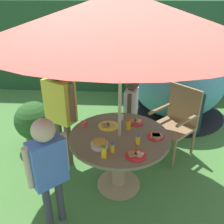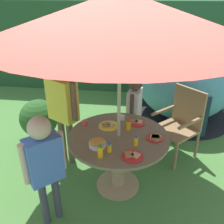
# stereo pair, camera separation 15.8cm
# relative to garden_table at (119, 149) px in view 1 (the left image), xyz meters

# --- Properties ---
(ground_plane) EXTENTS (10.00, 10.00, 0.02)m
(ground_plane) POSITION_rel_garden_table_xyz_m (0.00, 0.00, -0.54)
(ground_plane) COLOR #477A38
(hedge_backdrop) EXTENTS (9.00, 0.70, 1.96)m
(hedge_backdrop) POSITION_rel_garden_table_xyz_m (0.00, 3.38, 0.45)
(hedge_backdrop) COLOR #234C28
(hedge_backdrop) RESTS_ON ground_plane
(garden_table) EXTENTS (1.12, 1.12, 0.72)m
(garden_table) POSITION_rel_garden_table_xyz_m (0.00, 0.00, 0.00)
(garden_table) COLOR tan
(garden_table) RESTS_ON ground_plane
(patio_umbrella) EXTENTS (2.44, 2.44, 2.17)m
(patio_umbrella) POSITION_rel_garden_table_xyz_m (0.00, 0.00, 1.44)
(patio_umbrella) COLOR #B7AD8C
(patio_umbrella) RESTS_ON ground_plane
(wooden_chair) EXTENTS (0.70, 0.70, 0.98)m
(wooden_chair) POSITION_rel_garden_table_xyz_m (0.79, 0.78, 0.01)
(wooden_chair) COLOR #93704C
(wooden_chair) RESTS_ON ground_plane
(dome_tent) EXTENTS (1.94, 1.94, 1.51)m
(dome_tent) POSITION_rel_garden_table_xyz_m (0.99, 2.05, 0.22)
(dome_tent) COLOR teal
(dome_tent) RESTS_ON ground_plane
(potted_plant) EXTENTS (0.57, 0.57, 0.72)m
(potted_plant) POSITION_rel_garden_table_xyz_m (-1.27, 0.78, -0.12)
(potted_plant) COLOR brown
(potted_plant) RESTS_ON ground_plane
(child_in_white_shirt) EXTENTS (0.21, 0.39, 1.14)m
(child_in_white_shirt) POSITION_rel_garden_table_xyz_m (0.14, 0.80, 0.20)
(child_in_white_shirt) COLOR brown
(child_in_white_shirt) RESTS_ON ground_plane
(child_in_yellow_shirt) EXTENTS (0.43, 0.36, 1.44)m
(child_in_yellow_shirt) POSITION_rel_garden_table_xyz_m (-0.75, 0.42, 0.39)
(child_in_yellow_shirt) COLOR brown
(child_in_yellow_shirt) RESTS_ON ground_plane
(child_in_blue_shirt) EXTENTS (0.35, 0.34, 1.21)m
(child_in_blue_shirt) POSITION_rel_garden_table_xyz_m (-0.63, -0.58, 0.25)
(child_in_blue_shirt) COLOR #3F3F47
(child_in_blue_shirt) RESTS_ON ground_plane
(snack_bowl) EXTENTS (0.18, 0.18, 0.08)m
(snack_bowl) POSITION_rel_garden_table_xyz_m (-0.20, -0.23, 0.23)
(snack_bowl) COLOR white
(snack_bowl) RESTS_ON garden_table
(plate_mid_right) EXTENTS (0.19, 0.19, 0.03)m
(plate_mid_right) POSITION_rel_garden_table_xyz_m (0.40, -0.01, 0.20)
(plate_mid_right) COLOR red
(plate_mid_right) RESTS_ON garden_table
(plate_center_front) EXTENTS (0.25, 0.25, 0.03)m
(plate_center_front) POSITION_rel_garden_table_xyz_m (-0.14, 0.19, 0.20)
(plate_center_front) COLOR yellow
(plate_center_front) RESTS_ON garden_table
(plate_front_edge) EXTENTS (0.19, 0.19, 0.03)m
(plate_front_edge) POSITION_rel_garden_table_xyz_m (0.19, 0.30, 0.20)
(plate_front_edge) COLOR red
(plate_front_edge) RESTS_ON garden_table
(plate_back_edge) EXTENTS (0.21, 0.21, 0.03)m
(plate_back_edge) POSITION_rel_garden_table_xyz_m (0.17, -0.36, 0.20)
(plate_back_edge) COLOR red
(plate_back_edge) RESTS_ON garden_table
(juice_bottle_near_left) EXTENTS (0.05, 0.05, 0.13)m
(juice_bottle_near_left) POSITION_rel_garden_table_xyz_m (-0.14, -0.40, 0.25)
(juice_bottle_near_left) COLOR yellow
(juice_bottle_near_left) RESTS_ON garden_table
(juice_bottle_near_right) EXTENTS (0.04, 0.04, 0.10)m
(juice_bottle_near_right) POSITION_rel_garden_table_xyz_m (-0.06, -0.31, 0.24)
(juice_bottle_near_right) COLOR yellow
(juice_bottle_near_right) RESTS_ON garden_table
(juice_bottle_far_left) EXTENTS (0.05, 0.05, 0.13)m
(juice_bottle_far_left) POSITION_rel_garden_table_xyz_m (0.10, 0.15, 0.25)
(juice_bottle_far_left) COLOR yellow
(juice_bottle_far_left) RESTS_ON garden_table
(juice_bottle_far_right) EXTENTS (0.05, 0.05, 0.11)m
(juice_bottle_far_right) POSITION_rel_garden_table_xyz_m (0.20, -0.16, 0.24)
(juice_bottle_far_right) COLOR yellow
(juice_bottle_far_right) RESTS_ON garden_table
(cup_near) EXTENTS (0.06, 0.06, 0.06)m
(cup_near) POSITION_rel_garden_table_xyz_m (0.01, 0.37, 0.22)
(cup_near) COLOR white
(cup_near) RESTS_ON garden_table
(cup_far) EXTENTS (0.07, 0.07, 0.06)m
(cup_far) POSITION_rel_garden_table_xyz_m (-0.42, 0.18, 0.22)
(cup_far) COLOR #E04C47
(cup_far) RESTS_ON garden_table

